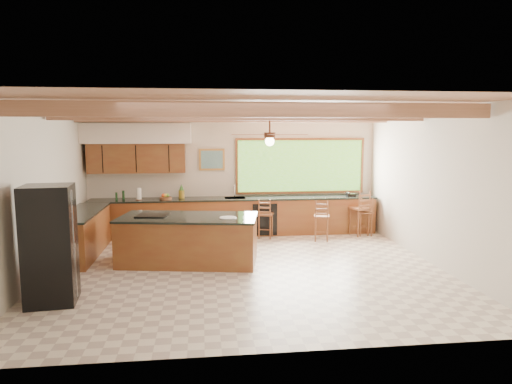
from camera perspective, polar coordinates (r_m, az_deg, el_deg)
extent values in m
plane|color=beige|center=(8.61, -1.18, -9.63)|extent=(7.20, 7.20, 0.00)
cube|color=beige|center=(11.51, -2.78, 2.37)|extent=(7.20, 0.04, 3.00)
cube|color=beige|center=(5.11, 2.34, -4.33)|extent=(7.20, 0.04, 3.00)
cube|color=beige|center=(8.72, -25.48, -0.08)|extent=(0.04, 6.50, 3.00)
cube|color=beige|center=(9.35, 21.32, 0.62)|extent=(0.04, 6.50, 3.00)
cube|color=#8F6147|center=(8.24, -1.24, 10.72)|extent=(7.20, 6.50, 0.04)
cube|color=#9F6B4F|center=(6.64, 0.12, 10.24)|extent=(7.10, 0.15, 0.22)
cube|color=#9F6B4F|center=(8.73, -1.56, 9.63)|extent=(7.10, 0.15, 0.22)
cube|color=#9F6B4F|center=(10.52, -2.46, 9.29)|extent=(7.10, 0.15, 0.22)
cube|color=brown|center=(11.37, -14.65, 4.08)|extent=(2.30, 0.35, 0.70)
cube|color=white|center=(11.28, -14.80, 7.10)|extent=(2.60, 0.50, 0.48)
cylinder|color=#FFEABF|center=(11.40, -18.27, 5.82)|extent=(0.10, 0.10, 0.01)
cylinder|color=#FFEABF|center=(11.21, -11.20, 6.03)|extent=(0.10, 0.10, 0.01)
cube|color=#87BA42|center=(11.71, 5.57, 3.27)|extent=(3.20, 0.04, 1.30)
cube|color=#B07535|center=(11.43, -5.54, 4.06)|extent=(0.64, 0.03, 0.54)
cube|color=#457C65|center=(11.41, -5.54, 4.06)|extent=(0.54, 0.01, 0.44)
cube|color=brown|center=(11.32, -2.62, -3.14)|extent=(7.00, 0.65, 0.88)
cube|color=black|center=(11.25, -2.64, -0.84)|extent=(7.04, 0.69, 0.04)
cube|color=brown|center=(10.07, -20.84, -5.00)|extent=(0.65, 2.35, 0.88)
cube|color=black|center=(9.99, -20.97, -2.42)|extent=(0.69, 2.39, 0.04)
cube|color=black|center=(11.08, 1.12, -3.48)|extent=(0.60, 0.02, 0.78)
cube|color=silver|center=(11.25, -2.64, -0.81)|extent=(0.50, 0.38, 0.03)
cylinder|color=silver|center=(11.42, -2.72, 0.16)|extent=(0.03, 0.03, 0.30)
cylinder|color=silver|center=(11.31, -2.69, 0.74)|extent=(0.03, 0.20, 0.03)
cylinder|color=white|center=(11.24, -14.43, -0.23)|extent=(0.12, 0.12, 0.29)
cylinder|color=#183E1A|center=(11.39, -17.05, -0.50)|extent=(0.05, 0.05, 0.18)
cylinder|color=#183E1A|center=(11.46, -16.24, -0.35)|extent=(0.06, 0.06, 0.21)
cube|color=black|center=(11.74, 11.77, -0.28)|extent=(0.23, 0.19, 0.10)
cube|color=brown|center=(9.03, -8.41, -6.01)|extent=(2.77, 1.63, 0.88)
cube|color=black|center=(8.93, -8.47, -3.14)|extent=(2.81, 1.68, 0.04)
cube|color=black|center=(9.10, -12.84, -2.87)|extent=(0.65, 0.55, 0.02)
cylinder|color=white|center=(8.67, -3.52, -3.22)|extent=(0.32, 0.32, 0.02)
cube|color=black|center=(7.44, -24.36, -6.04)|extent=(0.76, 0.74, 1.78)
cube|color=silver|center=(7.34, -21.78, -6.07)|extent=(0.02, 0.05, 1.63)
cube|color=brown|center=(10.92, 1.22, -2.79)|extent=(0.43, 0.43, 0.04)
cylinder|color=brown|center=(10.83, 0.60, -4.49)|extent=(0.03, 0.03, 0.56)
cylinder|color=brown|center=(10.87, 2.02, -4.45)|extent=(0.03, 0.03, 0.56)
cylinder|color=brown|center=(11.09, 0.42, -4.20)|extent=(0.03, 0.03, 0.56)
cylinder|color=brown|center=(11.13, 1.81, -4.16)|extent=(0.03, 0.03, 0.56)
cube|color=brown|center=(10.76, 8.21, -3.00)|extent=(0.42, 0.42, 0.04)
cylinder|color=brown|center=(10.65, 7.66, -4.75)|extent=(0.03, 0.03, 0.57)
cylinder|color=brown|center=(10.72, 9.08, -4.69)|extent=(0.03, 0.03, 0.57)
cylinder|color=brown|center=(10.91, 7.30, -4.44)|extent=(0.03, 0.03, 0.57)
cylinder|color=brown|center=(10.98, 8.69, -4.39)|extent=(0.03, 0.03, 0.57)
cube|color=brown|center=(11.52, 13.49, -2.47)|extent=(0.39, 0.39, 0.04)
cylinder|color=brown|center=(11.41, 13.04, -4.07)|extent=(0.03, 0.03, 0.56)
cylinder|color=brown|center=(11.50, 14.31, -4.02)|extent=(0.03, 0.03, 0.56)
cylinder|color=brown|center=(11.66, 12.59, -3.81)|extent=(0.03, 0.03, 0.56)
cylinder|color=brown|center=(11.75, 13.83, -3.76)|extent=(0.03, 0.03, 0.56)
cube|color=brown|center=(11.46, 12.83, -1.99)|extent=(0.51, 0.51, 0.04)
cylinder|color=brown|center=(11.32, 12.29, -3.89)|extent=(0.04, 0.04, 0.66)
cylinder|color=brown|center=(11.43, 13.79, -3.83)|extent=(0.04, 0.04, 0.66)
cylinder|color=brown|center=(11.62, 11.78, -3.58)|extent=(0.04, 0.04, 0.66)
cylinder|color=brown|center=(11.72, 13.25, -3.52)|extent=(0.04, 0.04, 0.66)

